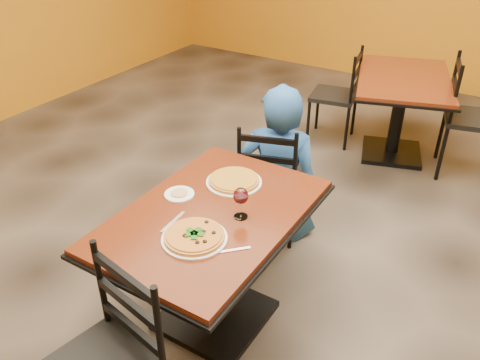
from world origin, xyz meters
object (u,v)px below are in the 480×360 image
Objects in this scene: chair_second_right at (474,119)px; plate_far at (234,182)px; table_main at (213,242)px; chair_second_left at (334,96)px; plate_main at (194,238)px; side_plate at (179,194)px; diner at (279,162)px; wine_glass at (241,202)px; chair_main_far at (271,177)px; pizza_main at (194,236)px; table_second at (401,98)px; pizza_far at (234,180)px.

chair_second_right is 3.22× the size of plate_far.
table_main is 1.37× the size of chair_second_left.
chair_second_right is at bearing 73.46° from plate_main.
diner is at bearing 82.06° from side_plate.
chair_second_left is 0.81× the size of diner.
plate_main is (0.06, -0.23, 0.20)m from table_main.
plate_main is at bearing -75.61° from table_main.
diner is at bearing 105.71° from wine_glass.
plate_main is 0.53m from plate_far.
chair_main_far is 4.88× the size of wine_glass.
pizza_main reaches higher than table_main.
table_second is 2.77m from pizza_main.
chair_second_right is (1.23, 0.00, 0.05)m from chair_second_left.
diner is (-0.37, -1.58, 0.00)m from table_second.
plate_main is (0.17, -1.17, 0.20)m from diner.
diner is at bearing 94.73° from plate_far.
table_main is 4.33× the size of pizza_main.
pizza_far is (0.05, -0.65, 0.22)m from diner.
table_second is at bearing 79.72° from chair_second_left.
wine_glass reaches higher than plate_main.
wine_glass is at bearing 71.60° from pizza_main.
pizza_far is at bearing 102.14° from pizza_main.
wine_glass is (0.20, -0.25, 0.07)m from pizza_far.
pizza_main is (0.06, -0.23, 0.21)m from table_main.
wine_glass is at bearing -92.60° from table_second.
chair_second_right reaches higher than chair_second_left.
diner reaches higher than chair_second_right.
table_second is 4.75× the size of pizza_main.
wine_glass is at bearing 90.51° from chair_main_far.
chair_main_far is 3.09× the size of pizza_main.
table_main and table_second have the same top height.
chair_main_far is 1.63m from chair_second_left.
chair_second_left is 2.57m from wine_glass.
pizza_main reaches higher than plate_main.
table_main is 0.31m from plate_main.
table_second is 4.35× the size of plate_main.
side_plate is (-0.18, -0.26, 0.00)m from plate_far.
pizza_main is at bearing -41.94° from side_plate.
chair_main_far is (-0.41, -1.61, -0.11)m from table_second.
plate_main is 0.29m from wine_glass.
chair_second_right is at bearing 65.96° from side_plate.
side_plate is 0.39m from wine_glass.
table_main is 0.32m from wine_glass.
table_main is 0.96m from diner.
wine_glass is at bearing 0.59° from side_plate.
chair_second_right is (1.03, 1.61, 0.06)m from chair_main_far.
table_main is 0.91× the size of table_second.
plate_far is (-0.11, 0.52, -0.02)m from pizza_main.
chair_main_far is at bearing -104.27° from table_second.
pizza_far is 0.33m from wine_glass.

